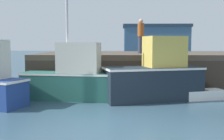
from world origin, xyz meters
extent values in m
cube|color=#2D4756|center=(0.00, 0.00, -0.05)|extent=(120.00, 160.00, 0.10)
cube|color=#473D33|center=(1.20, 7.40, 1.68)|extent=(11.27, 6.18, 0.25)
cube|color=#312A23|center=(1.20, 4.43, 0.78)|extent=(11.27, 0.24, 1.55)
cylinder|color=#312A23|center=(-4.03, 4.56, 0.78)|extent=(0.39, 0.39, 1.55)
cylinder|color=#312A23|center=(1.20, 4.56, 0.78)|extent=(0.39, 0.39, 1.55)
cylinder|color=#312A23|center=(-2.18, 10.25, 0.78)|extent=(0.39, 0.39, 1.55)
cylinder|color=#312A23|center=(4.58, 10.25, 0.78)|extent=(0.39, 0.39, 1.55)
cylinder|color=#312A23|center=(-1.41, 4.56, 0.78)|extent=(5.28, 0.19, 1.43)
cube|color=#23564C|center=(-2.26, 3.22, 0.56)|extent=(3.90, 1.53, 1.13)
cube|color=silver|center=(-2.26, 3.22, 1.08)|extent=(3.98, 1.56, 0.08)
cube|color=beige|center=(-1.79, 3.16, 1.74)|extent=(1.78, 1.16, 1.23)
cylinder|color=#B7B7BC|center=(-2.26, 3.22, 3.67)|extent=(0.10, 0.10, 2.63)
cube|color=#19232D|center=(1.23, 3.20, 0.68)|extent=(4.14, 2.46, 1.36)
cube|color=silver|center=(1.23, 3.20, 1.31)|extent=(4.23, 2.51, 0.08)
cube|color=gold|center=(1.70, 3.33, 1.99)|extent=(1.77, 1.52, 1.25)
cube|color=white|center=(3.35, 3.38, 0.20)|extent=(1.82, 1.12, 0.40)
cube|color=#7F6647|center=(3.35, 3.38, 0.42)|extent=(0.26, 0.65, 0.04)
cylinder|color=#2D3342|center=(0.98, 6.61, 2.25)|extent=(0.29, 0.29, 0.89)
cylinder|color=#994C1E|center=(0.98, 6.61, 3.04)|extent=(0.34, 0.34, 0.69)
sphere|color=tan|center=(0.98, 6.61, 3.49)|extent=(0.22, 0.22, 0.22)
cube|color=#385675|center=(6.08, 39.91, 2.53)|extent=(10.91, 5.03, 5.05)
cube|color=#213446|center=(6.08, 39.91, 5.30)|extent=(11.35, 5.23, 0.50)
camera|label=1|loc=(-0.12, -8.00, 2.31)|focal=44.12mm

